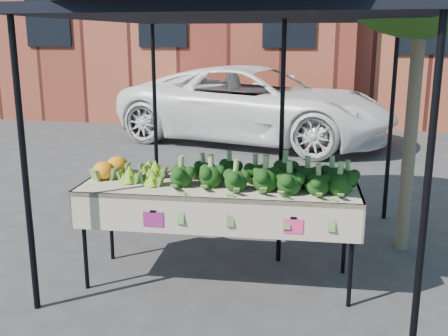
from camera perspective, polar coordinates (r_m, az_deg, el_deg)
ground at (r=4.95m, az=2.41°, el=-11.72°), size 90.00×90.00×0.00m
table at (r=4.73m, az=-0.54°, el=-7.06°), size 2.45×0.98×0.90m
canopy at (r=5.07m, az=2.41°, el=5.15°), size 3.16×3.16×2.74m
broccoli_heap at (r=4.51m, az=4.35°, el=-0.43°), size 1.60×0.57×0.26m
romanesco_cluster at (r=4.78m, az=-8.23°, el=-0.05°), size 0.43×0.57×0.20m
cauliflower_pair at (r=4.96m, az=-12.11°, el=0.15°), size 0.23×0.43×0.18m
vehicle at (r=10.97m, az=3.63°, el=17.45°), size 2.11×2.89×5.64m
street_tree at (r=5.49m, az=20.00°, el=10.20°), size 1.89×1.89×3.73m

